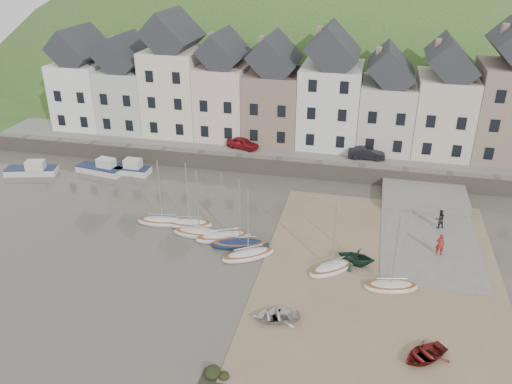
% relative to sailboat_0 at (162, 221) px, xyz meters
% --- Properties ---
extents(ground, '(160.00, 160.00, 0.00)m').
position_rel_sailboat_0_xyz_m(ground, '(8.09, -3.79, -0.26)').
color(ground, '#443F36').
rests_on(ground, ground).
extents(quay_land, '(90.00, 30.00, 1.50)m').
position_rel_sailboat_0_xyz_m(quay_land, '(8.09, 28.21, 0.49)').
color(quay_land, '#335120').
rests_on(quay_land, ground).
extents(quay_street, '(70.00, 7.00, 0.10)m').
position_rel_sailboat_0_xyz_m(quay_street, '(8.09, 16.71, 1.29)').
color(quay_street, slate).
rests_on(quay_street, quay_land).
extents(seawall, '(70.00, 1.20, 1.80)m').
position_rel_sailboat_0_xyz_m(seawall, '(8.09, 13.21, 0.64)').
color(seawall, slate).
rests_on(seawall, ground).
extents(beach, '(18.00, 26.00, 0.06)m').
position_rel_sailboat_0_xyz_m(beach, '(19.09, -3.79, -0.23)').
color(beach, '#79664A').
rests_on(beach, ground).
extents(slipway, '(8.00, 18.00, 0.12)m').
position_rel_sailboat_0_xyz_m(slipway, '(23.09, 4.21, -0.20)').
color(slipway, slate).
rests_on(slipway, ground).
extents(hillside, '(134.40, 84.00, 84.00)m').
position_rel_sailboat_0_xyz_m(hillside, '(3.10, 56.21, -18.25)').
color(hillside, '#335120').
rests_on(hillside, ground).
extents(townhouse_terrace, '(61.05, 8.00, 13.93)m').
position_rel_sailboat_0_xyz_m(townhouse_terrace, '(9.85, 20.21, 7.06)').
color(townhouse_terrace, white).
rests_on(townhouse_terrace, quay_land).
extents(sailboat_0, '(4.73, 2.09, 6.32)m').
position_rel_sailboat_0_xyz_m(sailboat_0, '(0.00, 0.00, 0.00)').
color(sailboat_0, silver).
rests_on(sailboat_0, ground).
extents(sailboat_1, '(4.32, 2.12, 6.32)m').
position_rel_sailboat_0_xyz_m(sailboat_1, '(2.49, 0.11, 0.00)').
color(sailboat_1, silver).
rests_on(sailboat_1, ground).
extents(sailboat_2, '(4.72, 1.69, 6.32)m').
position_rel_sailboat_0_xyz_m(sailboat_2, '(3.87, -1.21, -0.00)').
color(sailboat_2, beige).
rests_on(sailboat_2, ground).
extents(sailboat_3, '(4.52, 3.72, 6.32)m').
position_rel_sailboat_0_xyz_m(sailboat_3, '(8.80, -3.62, 0.00)').
color(sailboat_3, silver).
rests_on(sailboat_3, ground).
extents(sailboat_4, '(4.93, 3.31, 6.32)m').
position_rel_sailboat_0_xyz_m(sailboat_4, '(6.06, -1.38, -0.00)').
color(sailboat_4, silver).
rests_on(sailboat_4, ground).
extents(sailboat_5, '(5.11, 2.62, 6.32)m').
position_rel_sailboat_0_xyz_m(sailboat_5, '(7.73, -2.17, -0.00)').
color(sailboat_5, '#131E3E').
rests_on(sailboat_5, ground).
extents(sailboat_6, '(4.07, 3.85, 6.32)m').
position_rel_sailboat_0_xyz_m(sailboat_6, '(15.51, -4.01, 0.00)').
color(sailboat_6, silver).
rests_on(sailboat_6, ground).
extents(sailboat_7, '(4.20, 2.33, 6.32)m').
position_rel_sailboat_0_xyz_m(sailboat_7, '(19.91, -5.39, 0.00)').
color(sailboat_7, beige).
rests_on(sailboat_7, ground).
extents(motorboat_0, '(5.50, 2.56, 1.70)m').
position_rel_sailboat_0_xyz_m(motorboat_0, '(-10.74, 9.09, 0.32)').
color(motorboat_0, silver).
rests_on(motorboat_0, ground).
extents(motorboat_1, '(5.68, 3.08, 1.70)m').
position_rel_sailboat_0_xyz_m(motorboat_1, '(-17.80, 7.08, 0.32)').
color(motorboat_1, silver).
rests_on(motorboat_1, ground).
extents(motorboat_2, '(5.10, 1.79, 1.70)m').
position_rel_sailboat_0_xyz_m(motorboat_2, '(-7.82, 9.67, 0.32)').
color(motorboat_2, silver).
rests_on(motorboat_2, ground).
extents(rowboat_white, '(3.64, 3.07, 0.64)m').
position_rel_sailboat_0_xyz_m(rowboat_white, '(12.39, -10.65, 0.12)').
color(rowboat_white, silver).
rests_on(rowboat_white, beach).
extents(rowboat_green, '(3.20, 2.88, 1.50)m').
position_rel_sailboat_0_xyz_m(rowboat_green, '(17.25, -2.82, 0.55)').
color(rowboat_green, '#153023').
rests_on(rowboat_green, beach).
extents(rowboat_red, '(3.75, 3.68, 0.64)m').
position_rel_sailboat_0_xyz_m(rowboat_red, '(21.85, -12.16, 0.12)').
color(rowboat_red, maroon).
rests_on(rowboat_red, beach).
extents(person_red, '(0.70, 0.47, 1.89)m').
position_rel_sailboat_0_xyz_m(person_red, '(23.66, 0.07, 0.80)').
color(person_red, maroon).
rests_on(person_red, slipway).
extents(person_dark, '(1.05, 0.95, 1.75)m').
position_rel_sailboat_0_xyz_m(person_dark, '(24.02, 4.59, 0.73)').
color(person_dark, '#232227').
rests_on(person_dark, slipway).
extents(car_left, '(3.99, 2.49, 1.27)m').
position_rel_sailboat_0_xyz_m(car_left, '(3.45, 15.71, 1.97)').
color(car_left, maroon).
rests_on(car_left, quay_street).
extents(car_right, '(3.98, 1.56, 1.29)m').
position_rel_sailboat_0_xyz_m(car_right, '(17.21, 15.71, 1.98)').
color(car_right, black).
rests_on(car_right, quay_street).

